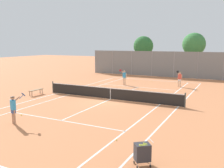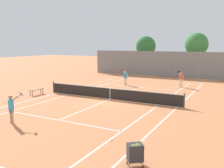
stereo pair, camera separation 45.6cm
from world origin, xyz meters
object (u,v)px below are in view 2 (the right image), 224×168
(loose_tennis_ball_0, at_px, (135,81))
(loose_tennis_ball_4, at_px, (153,81))
(tree_behind_right, at_px, (197,45))
(tennis_net, at_px, (110,93))
(tree_behind_left, at_px, (146,47))
(ball_cart, at_px, (135,152))
(loose_tennis_ball_3, at_px, (20,114))
(loose_tennis_ball_2, at_px, (112,140))
(loose_tennis_ball_1, at_px, (135,97))
(player_far_left, at_px, (125,77))
(player_near_side, at_px, (11,107))
(player_far_right, at_px, (181,78))
(courtside_bench, at_px, (37,90))

(loose_tennis_ball_0, distance_m, loose_tennis_ball_4, 2.19)
(loose_tennis_ball_0, xyz_separation_m, tree_behind_right, (5.70, 7.77, 4.29))
(tennis_net, relative_size, tree_behind_left, 2.14)
(ball_cart, bearing_deg, loose_tennis_ball_3, 163.12)
(loose_tennis_ball_3, bearing_deg, tree_behind_right, 75.31)
(tennis_net, height_order, ball_cart, tennis_net)
(tree_behind_left, bearing_deg, ball_cart, -70.46)
(loose_tennis_ball_2, bearing_deg, tree_behind_right, 91.42)
(loose_tennis_ball_1, bearing_deg, tennis_net, -132.34)
(loose_tennis_ball_1, height_order, tree_behind_left, tree_behind_left)
(player_far_left, height_order, loose_tennis_ball_2, player_far_left)
(tree_behind_left, bearing_deg, loose_tennis_ball_0, -78.54)
(player_near_side, height_order, loose_tennis_ball_1, player_near_side)
(ball_cart, height_order, loose_tennis_ball_4, ball_cart)
(tennis_net, distance_m, loose_tennis_ball_0, 10.63)
(loose_tennis_ball_1, bearing_deg, loose_tennis_ball_0, 112.31)
(loose_tennis_ball_1, bearing_deg, player_far_right, 71.36)
(ball_cart, bearing_deg, courtside_bench, 147.85)
(player_near_side, distance_m, tree_behind_right, 27.05)
(loose_tennis_ball_0, height_order, courtside_bench, courtside_bench)
(loose_tennis_ball_0, bearing_deg, tennis_net, -78.62)
(courtside_bench, distance_m, tree_behind_right, 22.45)
(player_near_side, bearing_deg, tree_behind_left, 93.63)
(loose_tennis_ball_2, xyz_separation_m, courtside_bench, (-10.97, 6.35, 0.38))
(player_near_side, height_order, tree_behind_left, tree_behind_left)
(courtside_bench, height_order, tree_behind_right, tree_behind_right)
(loose_tennis_ball_4, height_order, tree_behind_left, tree_behind_left)
(player_far_left, relative_size, loose_tennis_ball_0, 26.88)
(player_far_left, xyz_separation_m, player_far_right, (5.66, 1.47, 0.00))
(player_far_right, height_order, tree_behind_right, tree_behind_right)
(loose_tennis_ball_2, distance_m, tree_behind_right, 26.25)
(player_far_left, bearing_deg, loose_tennis_ball_4, 64.17)
(player_far_left, bearing_deg, tennis_net, -75.03)
(player_near_side, relative_size, loose_tennis_ball_4, 26.88)
(loose_tennis_ball_2, xyz_separation_m, tree_behind_right, (-0.64, 25.89, 4.29))
(loose_tennis_ball_3, height_order, tree_behind_right, tree_behind_right)
(loose_tennis_ball_0, xyz_separation_m, loose_tennis_ball_1, (3.60, -8.76, 0.00))
(tree_behind_right, bearing_deg, tree_behind_left, 178.86)
(tennis_net, xyz_separation_m, courtside_bench, (-6.72, -1.36, -0.10))
(player_far_left, height_order, loose_tennis_ball_3, player_far_left)
(player_far_left, height_order, loose_tennis_ball_4, player_far_left)
(ball_cart, distance_m, loose_tennis_ball_2, 2.64)
(loose_tennis_ball_3, bearing_deg, player_far_right, 66.12)
(player_far_left, height_order, tree_behind_right, tree_behind_right)
(ball_cart, relative_size, player_far_right, 0.54)
(loose_tennis_ball_2, relative_size, tree_behind_left, 0.01)
(loose_tennis_ball_1, bearing_deg, player_near_side, -109.96)
(tennis_net, distance_m, loose_tennis_ball_3, 7.33)
(tennis_net, relative_size, ball_cart, 12.47)
(ball_cart, distance_m, loose_tennis_ball_1, 12.06)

